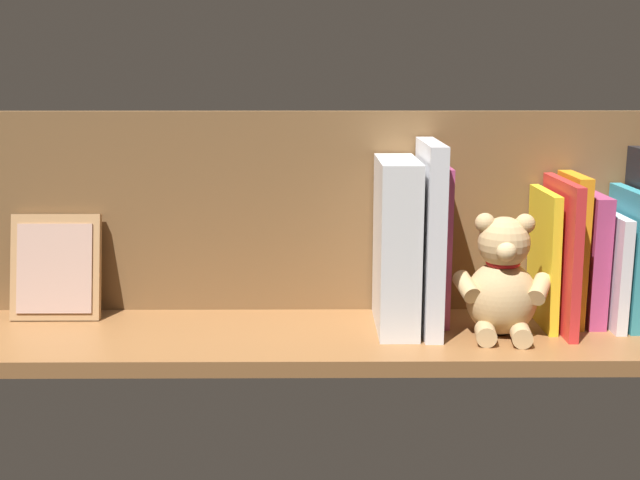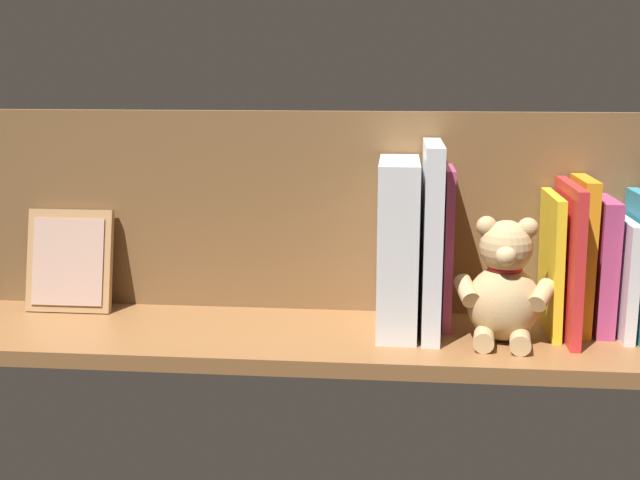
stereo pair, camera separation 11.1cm
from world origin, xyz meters
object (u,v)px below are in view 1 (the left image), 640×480
(picture_frame_leaning, at_px, (56,267))
(dictionary_thick_white, at_px, (396,245))
(teddy_bear, at_px, (502,282))
(book_0, at_px, (639,236))

(picture_frame_leaning, bearing_deg, dictionary_thick_white, 174.43)
(teddy_bear, bearing_deg, picture_frame_leaning, -0.37)
(book_0, height_order, dictionary_thick_white, book_0)
(picture_frame_leaning, bearing_deg, book_0, 178.68)
(teddy_bear, height_order, picture_frame_leaning, teddy_bear)
(teddy_bear, distance_m, picture_frame_leaning, 0.65)
(dictionary_thick_white, distance_m, picture_frame_leaning, 0.50)
(teddy_bear, height_order, dictionary_thick_white, dictionary_thick_white)
(book_0, relative_size, picture_frame_leaning, 1.63)
(teddy_bear, xyz_separation_m, dictionary_thick_white, (0.14, -0.04, 0.05))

